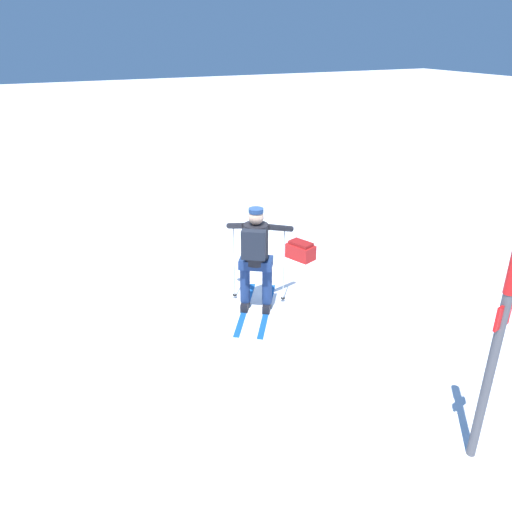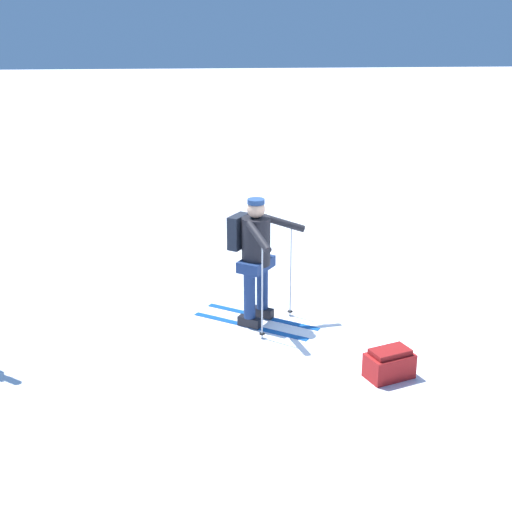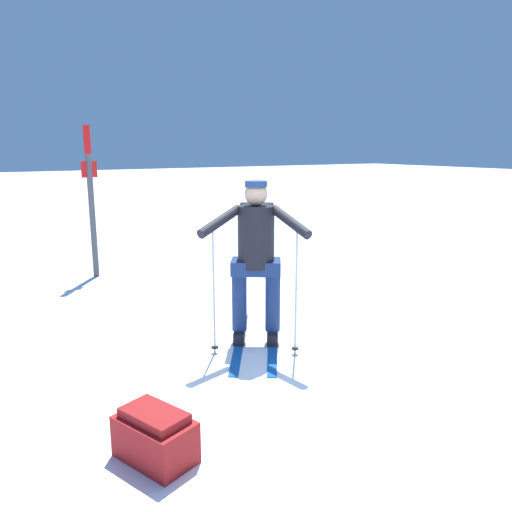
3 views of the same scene
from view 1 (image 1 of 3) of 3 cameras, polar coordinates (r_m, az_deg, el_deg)
name	(u,v)px [view 1 (image 1 of 3)]	position (r m, az deg, el deg)	size (l,w,h in m)	color
ground_plane	(254,284)	(8.51, -0.18, -3.20)	(80.00, 80.00, 0.00)	white
skier	(256,254)	(7.32, -0.02, 0.28)	(1.60, 1.30, 1.65)	#144C9E
dropped_backpack	(301,251)	(9.42, 5.12, 0.61)	(0.59, 0.47, 0.34)	maroon
trail_marker	(496,344)	(5.10, 25.78, -9.09)	(0.10, 0.24, 2.27)	#4C4C51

